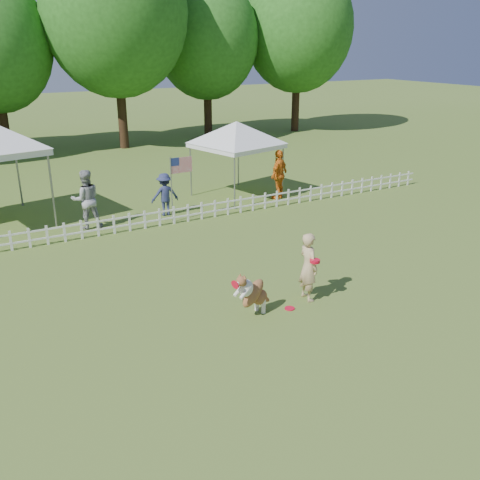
{
  "coord_description": "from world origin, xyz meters",
  "views": [
    {
      "loc": [
        -5.95,
        -8.64,
        5.6
      ],
      "look_at": [
        -0.05,
        2.0,
        1.1
      ],
      "focal_mm": 40.0,
      "sensor_mm": 36.0,
      "label": 1
    }
  ],
  "objects_px": {
    "handler": "(308,267)",
    "frisbee_on_turf": "(290,308)",
    "dog": "(254,293)",
    "flag_pole": "(172,190)",
    "spectator_b": "(165,194)",
    "spectator_c": "(279,174)",
    "canopy_tent_right": "(237,160)",
    "spectator_a": "(86,199)"
  },
  "relations": [
    {
      "from": "handler",
      "to": "spectator_c",
      "type": "relative_size",
      "value": 0.87
    },
    {
      "from": "spectator_c",
      "to": "handler",
      "type": "bearing_deg",
      "value": 31.85
    },
    {
      "from": "spectator_b",
      "to": "frisbee_on_turf",
      "type": "bearing_deg",
      "value": 93.37
    },
    {
      "from": "canopy_tent_right",
      "to": "dog",
      "type": "bearing_deg",
      "value": -130.56
    },
    {
      "from": "handler",
      "to": "flag_pole",
      "type": "relative_size",
      "value": 0.74
    },
    {
      "from": "handler",
      "to": "dog",
      "type": "xyz_separation_m",
      "value": [
        -1.49,
        -0.08,
        -0.27
      ]
    },
    {
      "from": "flag_pole",
      "to": "spectator_b",
      "type": "distance_m",
      "value": 0.91
    },
    {
      "from": "handler",
      "to": "spectator_a",
      "type": "xyz_separation_m",
      "value": [
        -3.15,
        7.59,
        0.14
      ]
    },
    {
      "from": "dog",
      "to": "spectator_a",
      "type": "xyz_separation_m",
      "value": [
        -1.66,
        7.67,
        0.41
      ]
    },
    {
      "from": "dog",
      "to": "spectator_b",
      "type": "bearing_deg",
      "value": 63.61
    },
    {
      "from": "spectator_a",
      "to": "spectator_c",
      "type": "height_order",
      "value": "spectator_a"
    },
    {
      "from": "frisbee_on_turf",
      "to": "spectator_a",
      "type": "xyz_separation_m",
      "value": [
        -2.52,
        7.81,
        0.94
      ]
    },
    {
      "from": "flag_pole",
      "to": "spectator_a",
      "type": "distance_m",
      "value": 2.71
    },
    {
      "from": "handler",
      "to": "dog",
      "type": "distance_m",
      "value": 1.52
    },
    {
      "from": "frisbee_on_turf",
      "to": "spectator_a",
      "type": "bearing_deg",
      "value": 107.87
    },
    {
      "from": "frisbee_on_turf",
      "to": "handler",
      "type": "bearing_deg",
      "value": 19.55
    },
    {
      "from": "dog",
      "to": "frisbee_on_turf",
      "type": "bearing_deg",
      "value": -28.21
    },
    {
      "from": "handler",
      "to": "dog",
      "type": "bearing_deg",
      "value": 96.02
    },
    {
      "from": "flag_pole",
      "to": "spectator_b",
      "type": "bearing_deg",
      "value": 80.05
    },
    {
      "from": "dog",
      "to": "canopy_tent_right",
      "type": "distance_m",
      "value": 9.76
    },
    {
      "from": "spectator_a",
      "to": "spectator_c",
      "type": "relative_size",
      "value": 1.01
    },
    {
      "from": "flag_pole",
      "to": "frisbee_on_turf",
      "type": "bearing_deg",
      "value": -95.61
    },
    {
      "from": "dog",
      "to": "flag_pole",
      "type": "xyz_separation_m",
      "value": [
        0.94,
        6.9,
        0.55
      ]
    },
    {
      "from": "handler",
      "to": "spectator_c",
      "type": "xyz_separation_m",
      "value": [
        4.08,
        7.53,
        0.13
      ]
    },
    {
      "from": "canopy_tent_right",
      "to": "spectator_c",
      "type": "relative_size",
      "value": 1.5
    },
    {
      "from": "dog",
      "to": "frisbee_on_turf",
      "type": "relative_size",
      "value": 4.71
    },
    {
      "from": "flag_pole",
      "to": "spectator_a",
      "type": "xyz_separation_m",
      "value": [
        -2.6,
        0.77,
        -0.14
      ]
    },
    {
      "from": "handler",
      "to": "canopy_tent_right",
      "type": "bearing_deg",
      "value": -15.49
    },
    {
      "from": "handler",
      "to": "flag_pole",
      "type": "distance_m",
      "value": 6.85
    },
    {
      "from": "spectator_c",
      "to": "dog",
      "type": "bearing_deg",
      "value": 24.11
    },
    {
      "from": "spectator_a",
      "to": "spectator_c",
      "type": "bearing_deg",
      "value": -177.08
    },
    {
      "from": "flag_pole",
      "to": "spectator_c",
      "type": "relative_size",
      "value": 1.16
    },
    {
      "from": "dog",
      "to": "spectator_c",
      "type": "height_order",
      "value": "spectator_c"
    },
    {
      "from": "spectator_c",
      "to": "frisbee_on_turf",
      "type": "bearing_deg",
      "value": 29.02
    },
    {
      "from": "handler",
      "to": "frisbee_on_turf",
      "type": "height_order",
      "value": "handler"
    },
    {
      "from": "spectator_b",
      "to": "spectator_a",
      "type": "bearing_deg",
      "value": 5.94
    },
    {
      "from": "flag_pole",
      "to": "spectator_b",
      "type": "height_order",
      "value": "flag_pole"
    },
    {
      "from": "dog",
      "to": "spectator_a",
      "type": "bearing_deg",
      "value": 83.29
    },
    {
      "from": "frisbee_on_turf",
      "to": "flag_pole",
      "type": "height_order",
      "value": "flag_pole"
    },
    {
      "from": "handler",
      "to": "flag_pole",
      "type": "bearing_deg",
      "value": 7.41
    },
    {
      "from": "canopy_tent_right",
      "to": "spectator_b",
      "type": "bearing_deg",
      "value": -177.87
    },
    {
      "from": "flag_pole",
      "to": "spectator_c",
      "type": "bearing_deg",
      "value": 3.79
    }
  ]
}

